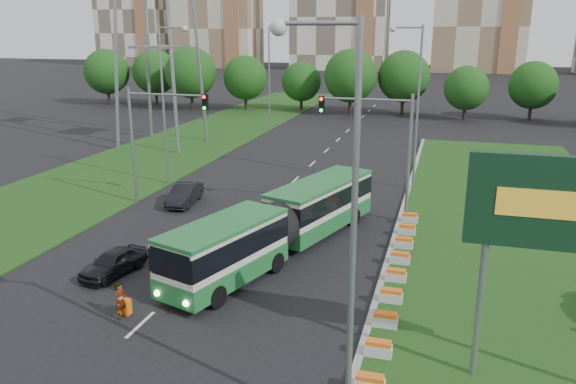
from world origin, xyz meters
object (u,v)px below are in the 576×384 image
(car_left_near, at_px, (113,262))
(pedestrian, at_px, (121,301))
(shopping_trolley, at_px, (126,307))
(traffic_mast_left, at_px, (153,128))
(traffic_mast_median, at_px, (383,137))
(billboard, at_px, (567,215))
(car_left_far, at_px, (185,194))
(articulated_bus, at_px, (278,223))

(car_left_near, bearing_deg, pedestrian, -43.22)
(pedestrian, relative_size, shopping_trolley, 2.36)
(traffic_mast_left, bearing_deg, traffic_mast_median, 3.77)
(traffic_mast_median, xyz_separation_m, shopping_trolley, (-8.83, -15.36, -5.01))
(billboard, xyz_separation_m, pedestrian, (-16.28, 0.29, -5.36))
(traffic_mast_median, distance_m, traffic_mast_left, 15.19)
(car_left_far, bearing_deg, billboard, -43.73)
(car_left_far, relative_size, shopping_trolley, 6.17)
(billboard, relative_size, traffic_mast_left, 1.00)
(articulated_bus, xyz_separation_m, car_left_near, (-6.96, -5.02, -1.02))
(articulated_bus, relative_size, car_left_near, 4.39)
(car_left_near, height_order, shopping_trolley, car_left_near)
(billboard, xyz_separation_m, car_left_far, (-20.90, 15.70, -5.47))
(pedestrian, bearing_deg, traffic_mast_median, -21.30)
(traffic_mast_median, bearing_deg, pedestrian, -119.27)
(car_left_far, bearing_deg, car_left_near, -87.75)
(billboard, xyz_separation_m, shopping_trolley, (-16.30, 0.65, -5.83))
(billboard, relative_size, car_left_far, 1.90)
(car_left_near, distance_m, car_left_far, 11.80)
(car_left_near, xyz_separation_m, shopping_trolley, (2.75, -3.40, -0.30))
(traffic_mast_median, height_order, articulated_bus, traffic_mast_median)
(billboard, relative_size, articulated_bus, 0.49)
(pedestrian, xyz_separation_m, shopping_trolley, (-0.02, 0.36, -0.47))
(articulated_bus, relative_size, car_left_far, 3.91)
(car_left_far, height_order, shopping_trolley, car_left_far)
(shopping_trolley, bearing_deg, billboard, 4.56)
(billboard, distance_m, traffic_mast_median, 17.68)
(pedestrian, bearing_deg, car_left_far, 24.68)
(shopping_trolley, bearing_deg, car_left_far, 113.84)
(billboard, xyz_separation_m, traffic_mast_median, (-7.47, 16.00, -0.81))
(billboard, bearing_deg, pedestrian, 178.97)
(traffic_mast_median, xyz_separation_m, car_left_far, (-13.43, -0.30, -4.66))
(traffic_mast_left, xyz_separation_m, articulated_bus, (10.54, -5.94, -3.69))
(traffic_mast_left, height_order, articulated_bus, traffic_mast_left)
(car_left_near, distance_m, shopping_trolley, 4.38)
(articulated_bus, distance_m, pedestrian, 9.76)
(articulated_bus, bearing_deg, traffic_mast_left, 168.41)
(billboard, distance_m, shopping_trolley, 17.32)
(traffic_mast_median, relative_size, articulated_bus, 0.49)
(pedestrian, distance_m, shopping_trolley, 0.59)
(car_left_near, xyz_separation_m, car_left_far, (-1.86, 11.66, 0.05))
(car_left_far, xyz_separation_m, pedestrian, (4.62, -15.41, 0.11))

